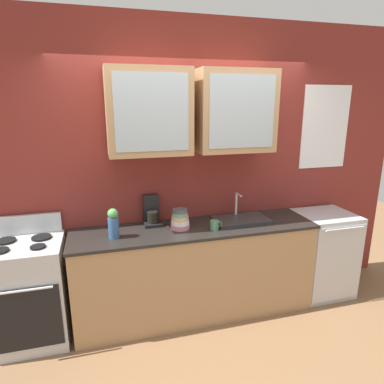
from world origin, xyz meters
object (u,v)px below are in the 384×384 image
(dishwasher, at_px, (322,253))
(stove_range, at_px, (28,293))
(sink_faucet, at_px, (241,219))
(bowl_stack, at_px, (180,220))
(vase, at_px, (113,223))
(cup_near_sink, at_px, (215,225))
(coffee_maker, at_px, (152,213))

(dishwasher, bearing_deg, stove_range, 179.92)
(stove_range, bearing_deg, dishwasher, -0.08)
(sink_faucet, bearing_deg, dishwasher, -2.64)
(sink_faucet, distance_m, bowl_stack, 0.65)
(bowl_stack, distance_m, vase, 0.63)
(bowl_stack, bearing_deg, stove_range, -179.60)
(vase, bearing_deg, stove_range, 176.18)
(cup_near_sink, distance_m, coffee_maker, 0.64)
(dishwasher, relative_size, coffee_maker, 3.22)
(coffee_maker, bearing_deg, dishwasher, -6.54)
(stove_range, distance_m, cup_near_sink, 1.78)
(stove_range, bearing_deg, vase, -3.82)
(cup_near_sink, relative_size, dishwasher, 0.13)
(stove_range, xyz_separation_m, cup_near_sink, (1.70, -0.11, 0.50))
(vase, height_order, cup_near_sink, vase)
(bowl_stack, relative_size, vase, 0.71)
(dishwasher, bearing_deg, coffee_maker, 173.46)
(sink_faucet, bearing_deg, coffee_maker, 169.16)
(bowl_stack, bearing_deg, coffee_maker, 140.03)
(stove_range, distance_m, dishwasher, 3.02)
(stove_range, distance_m, bowl_stack, 1.50)
(bowl_stack, distance_m, cup_near_sink, 0.33)
(vase, bearing_deg, sink_faucet, 4.19)
(vase, bearing_deg, dishwasher, 1.20)
(sink_faucet, relative_size, vase, 2.02)
(vase, bearing_deg, cup_near_sink, -3.76)
(coffee_maker, bearing_deg, bowl_stack, -39.97)
(coffee_maker, bearing_deg, sink_faucet, -10.84)
(vase, bearing_deg, bowl_stack, 5.61)
(dishwasher, distance_m, coffee_maker, 1.97)
(stove_range, xyz_separation_m, coffee_maker, (1.15, 0.21, 0.57))
(cup_near_sink, bearing_deg, stove_range, 176.21)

